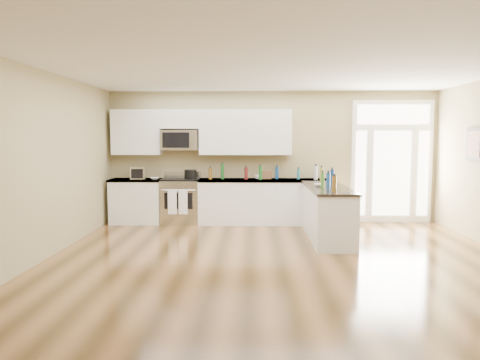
{
  "coord_description": "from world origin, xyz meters",
  "views": [
    {
      "loc": [
        -0.41,
        -6.09,
        1.81
      ],
      "look_at": [
        -0.63,
        2.0,
        1.08
      ],
      "focal_mm": 35.0,
      "sensor_mm": 36.0,
      "label": 1
    }
  ],
  "objects_px": {
    "peninsula_cabinet": "(327,215)",
    "kitchen_range": "(181,201)",
    "toaster_oven": "(138,173)",
    "stockpot": "(190,174)"
  },
  "relations": [
    {
      "from": "kitchen_range",
      "to": "toaster_oven",
      "type": "bearing_deg",
      "value": -174.37
    },
    {
      "from": "kitchen_range",
      "to": "peninsula_cabinet",
      "type": "bearing_deg",
      "value": -26.88
    },
    {
      "from": "kitchen_range",
      "to": "stockpot",
      "type": "relative_size",
      "value": 4.21
    },
    {
      "from": "peninsula_cabinet",
      "to": "stockpot",
      "type": "height_order",
      "value": "stockpot"
    },
    {
      "from": "peninsula_cabinet",
      "to": "kitchen_range",
      "type": "relative_size",
      "value": 2.15
    },
    {
      "from": "kitchen_range",
      "to": "toaster_oven",
      "type": "distance_m",
      "value": 1.06
    },
    {
      "from": "peninsula_cabinet",
      "to": "stockpot",
      "type": "xyz_separation_m",
      "value": [
        -2.66,
        1.51,
        0.61
      ]
    },
    {
      "from": "stockpot",
      "to": "toaster_oven",
      "type": "height_order",
      "value": "toaster_oven"
    },
    {
      "from": "peninsula_cabinet",
      "to": "toaster_oven",
      "type": "bearing_deg",
      "value": 159.93
    },
    {
      "from": "stockpot",
      "to": "toaster_oven",
      "type": "xyz_separation_m",
      "value": [
        -1.07,
        -0.15,
        0.02
      ]
    }
  ]
}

